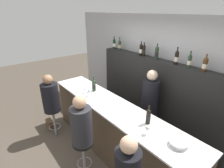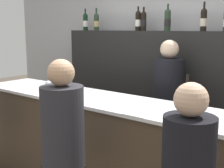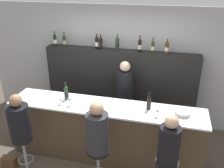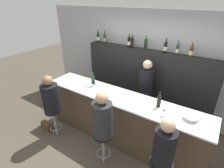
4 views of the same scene
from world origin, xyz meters
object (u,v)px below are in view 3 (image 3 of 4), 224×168
object	(u,v)px
wine_glass_1	(70,99)
bar_stool_middle	(98,158)
wine_bottle_counter_1	(149,102)
metal_bowl	(183,113)
guest_seated_middle	(97,130)
wine_bottle_backbar_0	(55,40)
wine_bottle_backbar_3	(101,43)
wine_bottle_counter_0	(66,93)
wine_glass_0	(61,100)
wine_bottle_backbar_7	(167,48)
guest_seated_left	(19,120)
wine_glass_2	(158,111)
wine_bottle_backbar_5	(140,45)
wine_bottle_backbar_1	(64,41)
bar_stool_left	(23,145)
guest_seated_right	(169,143)
bartender	(124,102)
wine_bottle_backbar_4	(117,44)
handbag	(9,162)
wine_bottle_backbar_6	(153,47)
wine_bottle_backbar_2	(97,43)

from	to	relation	value
wine_glass_1	bar_stool_middle	size ratio (longest dim) A/B	0.23
wine_bottle_counter_1	metal_bowl	xyz separation A→B (m)	(0.56, -0.05, -0.10)
guest_seated_middle	wine_bottle_backbar_0	bearing A→B (deg)	128.59
wine_bottle_backbar_3	metal_bowl	world-z (taller)	wine_bottle_backbar_3
wine_bottle_counter_1	metal_bowl	size ratio (longest dim) A/B	1.26
wine_bottle_counter_0	wine_glass_0	distance (m)	0.21
wine_bottle_backbar_7	guest_seated_middle	xyz separation A→B (m)	(-0.85, -1.91, -0.79)
wine_glass_1	guest_seated_left	xyz separation A→B (m)	(-0.64, -0.58, -0.16)
wine_glass_2	guest_seated_middle	xyz separation A→B (m)	(-0.83, -0.58, -0.12)
wine_bottle_backbar_5	wine_bottle_backbar_1	bearing A→B (deg)	180.00
wine_bottle_backbar_5	bar_stool_left	size ratio (longest dim) A/B	0.48
wine_glass_2	metal_bowl	distance (m)	0.43
wine_bottle_backbar_5	wine_glass_2	size ratio (longest dim) A/B	2.39
guest_seated_right	bartender	bearing A→B (deg)	121.83
wine_glass_2	guest_seated_middle	bearing A→B (deg)	-145.02
wine_bottle_backbar_5	wine_glass_0	xyz separation A→B (m)	(-1.15, -1.34, -0.69)
wine_bottle_counter_1	metal_bowl	distance (m)	0.57
wine_bottle_backbar_3	guest_seated_right	xyz separation A→B (m)	(1.54, -1.91, -0.82)
wine_bottle_backbar_4	bartender	size ratio (longest dim) A/B	0.20
wine_bottle_counter_1	handbag	size ratio (longest dim) A/B	1.18
wine_bottle_counter_0	wine_bottle_backbar_1	distance (m)	1.39
wine_bottle_backbar_5	bartender	world-z (taller)	wine_bottle_backbar_5
wine_bottle_backbar_0	wine_bottle_backbar_6	distance (m)	2.10
wine_glass_1	bar_stool_middle	distance (m)	1.10
wine_bottle_counter_0	wine_bottle_counter_1	distance (m)	1.48
wine_bottle_backbar_3	wine_bottle_backbar_6	xyz separation A→B (m)	(1.07, 0.00, -0.01)
wine_bottle_backbar_1	handbag	world-z (taller)	wine_bottle_backbar_1
wine_glass_0	handbag	world-z (taller)	wine_glass_0
wine_bottle_counter_0	wine_bottle_backbar_3	xyz separation A→B (m)	(0.33, 1.13, 0.64)
wine_bottle_backbar_0	metal_bowl	bearing A→B (deg)	-23.38
wine_glass_1	handbag	xyz separation A→B (m)	(-1.00, -0.58, -1.08)
wine_bottle_backbar_2	guest_seated_right	world-z (taller)	wine_bottle_backbar_2
guest_seated_middle	wine_glass_1	bearing A→B (deg)	139.08
wine_bottle_counter_0	wine_bottle_backbar_6	size ratio (longest dim) A/B	1.07
wine_bottle_counter_0	wine_bottle_backbar_1	bearing A→B (deg)	113.24
wine_glass_1	wine_bottle_backbar_6	bearing A→B (deg)	47.12
wine_bottle_backbar_5	bar_stool_middle	world-z (taller)	wine_bottle_backbar_5
wine_bottle_counter_1	bar_stool_left	xyz separation A→B (m)	(-1.97, -0.78, -0.67)
wine_glass_2	guest_seated_left	distance (m)	2.21
wine_bottle_backbar_3	wine_bottle_backbar_5	distance (m)	0.81
bartender	wine_bottle_backbar_4	bearing A→B (deg)	122.11
wine_glass_0	bartender	world-z (taller)	bartender
wine_bottle_backbar_0	wine_bottle_backbar_2	bearing A→B (deg)	0.00
handbag	wine_bottle_backbar_5	bearing A→B (deg)	44.07
wine_bottle_counter_0	guest_seated_right	distance (m)	2.03
wine_bottle_backbar_2	handbag	xyz separation A→B (m)	(-1.08, -1.91, -1.75)
wine_bottle_backbar_4	handbag	distance (m)	3.00
wine_glass_2	wine_bottle_counter_1	bearing A→B (deg)	128.56
wine_glass_2	bartender	world-z (taller)	bartender
wine_bottle_backbar_3	wine_bottle_backbar_7	distance (m)	1.34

